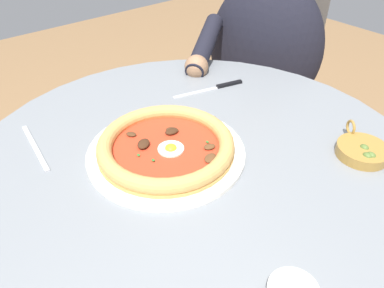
{
  "coord_description": "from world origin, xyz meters",
  "views": [
    {
      "loc": [
        0.45,
        -0.39,
        1.21
      ],
      "look_at": [
        -0.01,
        -0.0,
        0.75
      ],
      "focal_mm": 34.22,
      "sensor_mm": 36.0,
      "label": 1
    }
  ],
  "objects_px": {
    "olive_pan": "(362,151)",
    "fork_utensil": "(35,147)",
    "dining_table": "(196,208)",
    "pizza_on_plate": "(166,147)",
    "cafe_chair_diner": "(267,79)",
    "steak_knife": "(219,87)",
    "diner_person": "(258,99)"
  },
  "relations": [
    {
      "from": "dining_table",
      "to": "cafe_chair_diner",
      "type": "bearing_deg",
      "value": 118.78
    },
    {
      "from": "dining_table",
      "to": "pizza_on_plate",
      "type": "xyz_separation_m",
      "value": [
        -0.05,
        -0.04,
        0.18
      ]
    },
    {
      "from": "pizza_on_plate",
      "to": "diner_person",
      "type": "relative_size",
      "value": 0.3
    },
    {
      "from": "dining_table",
      "to": "steak_knife",
      "type": "height_order",
      "value": "steak_knife"
    },
    {
      "from": "dining_table",
      "to": "fork_utensil",
      "type": "relative_size",
      "value": 5.2
    },
    {
      "from": "diner_person",
      "to": "cafe_chair_diner",
      "type": "bearing_deg",
      "value": 118.03
    },
    {
      "from": "diner_person",
      "to": "cafe_chair_diner",
      "type": "distance_m",
      "value": 0.14
    },
    {
      "from": "pizza_on_plate",
      "to": "steak_knife",
      "type": "relative_size",
      "value": 1.64
    },
    {
      "from": "pizza_on_plate",
      "to": "cafe_chair_diner",
      "type": "height_order",
      "value": "cafe_chair_diner"
    },
    {
      "from": "pizza_on_plate",
      "to": "olive_pan",
      "type": "xyz_separation_m",
      "value": [
        0.27,
        0.31,
        -0.01
      ]
    },
    {
      "from": "pizza_on_plate",
      "to": "dining_table",
      "type": "bearing_deg",
      "value": 42.94
    },
    {
      "from": "dining_table",
      "to": "pizza_on_plate",
      "type": "relative_size",
      "value": 2.93
    },
    {
      "from": "fork_utensil",
      "to": "diner_person",
      "type": "distance_m",
      "value": 0.87
    },
    {
      "from": "diner_person",
      "to": "steak_knife",
      "type": "bearing_deg",
      "value": -68.56
    },
    {
      "from": "dining_table",
      "to": "pizza_on_plate",
      "type": "height_order",
      "value": "pizza_on_plate"
    },
    {
      "from": "cafe_chair_diner",
      "to": "olive_pan",
      "type": "bearing_deg",
      "value": -35.87
    },
    {
      "from": "dining_table",
      "to": "pizza_on_plate",
      "type": "bearing_deg",
      "value": -137.06
    },
    {
      "from": "olive_pan",
      "to": "cafe_chair_diner",
      "type": "bearing_deg",
      "value": 144.13
    },
    {
      "from": "steak_knife",
      "to": "diner_person",
      "type": "relative_size",
      "value": 0.18
    },
    {
      "from": "dining_table",
      "to": "olive_pan",
      "type": "relative_size",
      "value": 8.04
    },
    {
      "from": "olive_pan",
      "to": "pizza_on_plate",
      "type": "bearing_deg",
      "value": -130.29
    },
    {
      "from": "olive_pan",
      "to": "diner_person",
      "type": "height_order",
      "value": "diner_person"
    },
    {
      "from": "olive_pan",
      "to": "diner_person",
      "type": "xyz_separation_m",
      "value": [
        -0.54,
        0.32,
        -0.24
      ]
    },
    {
      "from": "fork_utensil",
      "to": "dining_table",
      "type": "bearing_deg",
      "value": 45.44
    },
    {
      "from": "steak_knife",
      "to": "cafe_chair_diner",
      "type": "xyz_separation_m",
      "value": [
        -0.2,
        0.47,
        -0.21
      ]
    },
    {
      "from": "olive_pan",
      "to": "cafe_chair_diner",
      "type": "xyz_separation_m",
      "value": [
        -0.61,
        0.44,
        -0.22
      ]
    },
    {
      "from": "cafe_chair_diner",
      "to": "dining_table",
      "type": "bearing_deg",
      "value": -61.22
    },
    {
      "from": "steak_knife",
      "to": "pizza_on_plate",
      "type": "bearing_deg",
      "value": -63.34
    },
    {
      "from": "fork_utensil",
      "to": "cafe_chair_diner",
      "type": "height_order",
      "value": "cafe_chair_diner"
    },
    {
      "from": "olive_pan",
      "to": "fork_utensil",
      "type": "relative_size",
      "value": 0.65
    },
    {
      "from": "pizza_on_plate",
      "to": "cafe_chair_diner",
      "type": "relative_size",
      "value": 0.39
    },
    {
      "from": "pizza_on_plate",
      "to": "diner_person",
      "type": "height_order",
      "value": "diner_person"
    }
  ]
}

